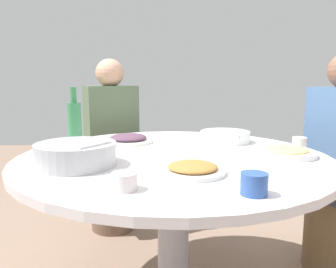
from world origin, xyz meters
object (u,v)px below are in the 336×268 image
round_dining_table (173,181)px  diner_left (111,124)px  dish_noodles (287,152)px  green_bottle (75,123)px  tea_cup_near (254,184)px  dish_eggplant (128,139)px  stool_for_diner_left (113,198)px  soup_bowl (225,137)px  stool_for_diner_right (333,231)px  tea_cup_far (125,181)px  rice_bowl (76,154)px  dish_tofu_braise (193,169)px  tea_cup_side (299,143)px

round_dining_table → diner_left: size_ratio=1.77×
dish_noodles → green_bottle: size_ratio=0.85×
tea_cup_near → diner_left: 1.49m
diner_left → dish_eggplant: bearing=106.3°
round_dining_table → tea_cup_near: 0.58m
round_dining_table → stool_for_diner_left: 1.02m
soup_bowl → stool_for_diner_right: soup_bowl is taller
soup_bowl → stool_for_diner_right: (-0.62, 0.02, -0.54)m
tea_cup_far → diner_left: diner_left is taller
stool_for_diner_right → rice_bowl: bearing=19.4°
dish_eggplant → dish_tofu_braise: bearing=114.8°
rice_bowl → dish_tofu_braise: bearing=164.1°
round_dining_table → stool_for_diner_right: round_dining_table is taller
green_bottle → tea_cup_far: (-0.30, 0.67, -0.09)m
tea_cup_near → dish_tofu_braise: bearing=-56.2°
round_dining_table → rice_bowl: rice_bowl is taller
tea_cup_far → stool_for_diner_right: bearing=-145.4°
tea_cup_near → tea_cup_far: bearing=-8.5°
dish_tofu_braise → tea_cup_far: (0.22, 0.17, 0.01)m
stool_for_diner_left → soup_bowl: bearing=140.5°
tea_cup_far → stool_for_diner_left: 1.44m
round_dining_table → rice_bowl: (0.38, 0.17, 0.17)m
dish_eggplant → green_bottle: size_ratio=0.86×
dish_eggplant → tea_cup_near: size_ratio=3.20×
rice_bowl → tea_cup_near: (-0.58, 0.35, -0.01)m
soup_bowl → tea_cup_side: 0.37m
tea_cup_side → dish_noodles: bearing=51.4°
round_dining_table → green_bottle: 0.57m
tea_cup_near → stool_for_diner_left: bearing=-66.9°
dish_tofu_braise → tea_cup_far: size_ratio=2.99×
tea_cup_side → stool_for_diner_left: (0.99, -0.74, -0.54)m
dish_eggplant → dish_noodles: 0.78m
round_dining_table → soup_bowl: (-0.29, -0.30, 0.15)m
dish_noodles → tea_cup_near: size_ratio=3.17×
stool_for_diner_right → dish_tofu_braise: bearing=33.9°
soup_bowl → dish_tofu_braise: 0.64m
dish_eggplant → diner_left: diner_left is taller
diner_left → dish_noodles: bearing=134.2°
rice_bowl → diner_left: size_ratio=0.40×
round_dining_table → soup_bowl: size_ratio=4.86×
dish_noodles → dish_tofu_braise: bearing=30.3°
tea_cup_near → diner_left: (0.59, -1.38, -0.01)m
soup_bowl → stool_for_diner_left: soup_bowl is taller
round_dining_table → tea_cup_far: 0.52m
dish_tofu_braise → tea_cup_far: bearing=37.3°
tea_cup_near → soup_bowl: bearing=-96.2°
dish_noodles → dish_eggplant: bearing=-25.2°
rice_bowl → dish_noodles: rice_bowl is taller
diner_left → dish_tofu_braise: bearing=110.8°
round_dining_table → diner_left: 0.95m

